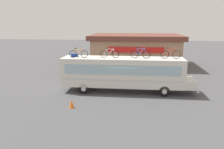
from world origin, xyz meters
name	(u,v)px	position (x,y,z in m)	size (l,w,h in m)	color
ground_plane	(122,91)	(0.00, 0.00, 0.00)	(120.00, 120.00, 0.00)	#4C4C4F
bus	(124,72)	(0.15, 0.00, 1.82)	(11.93, 2.44, 3.12)	silver
luggage_bag_1	(75,55)	(-4.45, 0.27, 3.27)	(0.58, 0.42, 0.29)	#193899
rooftop_bicycle_1	(79,54)	(-3.92, -0.30, 3.49)	(1.71, 0.44, 0.87)	black
rooftop_bicycle_2	(110,54)	(-1.15, -0.09, 3.48)	(1.70, 0.44, 0.87)	black
rooftop_bicycle_3	(140,54)	(1.58, -0.03, 3.52)	(1.76, 0.44, 0.96)	black
rooftop_bicycle_4	(171,54)	(4.18, 0.01, 3.52)	(1.72, 0.44, 0.96)	black
roadside_building	(136,50)	(1.10, 13.36, 2.27)	(12.85, 9.06, 4.46)	tan
traffic_cone	(72,104)	(-3.47, -4.47, 0.31)	(0.34, 0.34, 0.61)	orange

